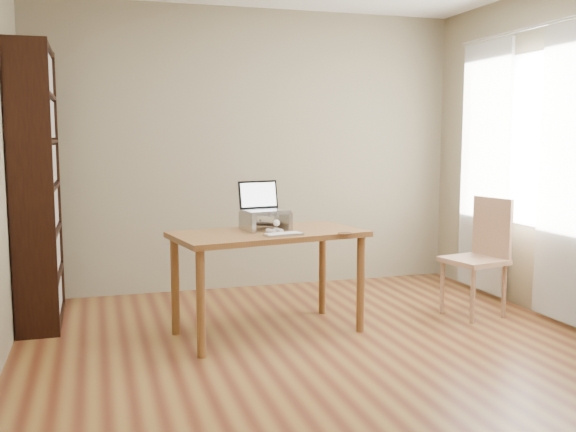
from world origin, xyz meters
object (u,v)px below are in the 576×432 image
object	(u,v)px
bookshelf	(37,187)
desk	(268,246)
keyboard	(283,234)
cat	(262,220)
laptop	(263,204)
chair	(482,252)

from	to	relation	value
bookshelf	desk	xyz separation A→B (m)	(1.60, -0.78, -0.40)
keyboard	cat	xyz separation A→B (m)	(-0.06, 0.33, 0.06)
laptop	cat	size ratio (longest dim) A/B	0.70
chair	desk	bearing A→B (deg)	167.38
cat	chair	distance (m)	1.81
bookshelf	desk	bearing A→B (deg)	-25.95
keyboard	chair	bearing A→B (deg)	-3.51
chair	bookshelf	bearing A→B (deg)	154.67
keyboard	desk	bearing A→B (deg)	92.12
bookshelf	desk	world-z (taller)	bookshelf
cat	chair	xyz separation A→B (m)	(1.78, -0.13, -0.31)
desk	cat	world-z (taller)	cat
desk	keyboard	size ratio (longest dim) A/B	5.12
laptop	cat	world-z (taller)	laptop
laptop	cat	bearing A→B (deg)	-134.17
keyboard	cat	bearing A→B (deg)	90.76
desk	laptop	xyz separation A→B (m)	(-0.00, 0.13, 0.29)
laptop	keyboard	bearing A→B (deg)	-92.56
bookshelf	chair	world-z (taller)	bookshelf
cat	chair	size ratio (longest dim) A/B	0.52
cat	desk	bearing A→B (deg)	-97.50
keyboard	cat	distance (m)	0.34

